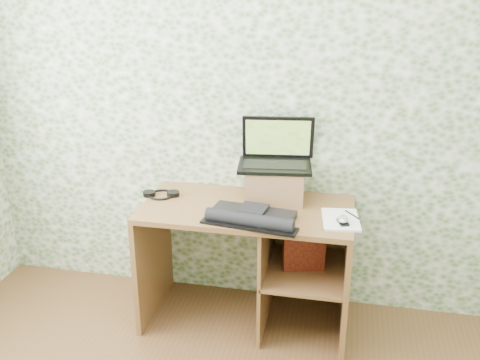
% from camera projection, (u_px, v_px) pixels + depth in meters
% --- Properties ---
extents(wall_back, '(3.50, 0.00, 3.50)m').
position_uv_depth(wall_back, '(257.00, 100.00, 3.12)').
color(wall_back, white).
rests_on(wall_back, ground).
extents(desk, '(1.20, 0.60, 0.75)m').
position_uv_depth(desk, '(261.00, 248.00, 3.14)').
color(desk, brown).
rests_on(desk, floor).
extents(riser, '(0.36, 0.31, 0.20)m').
position_uv_depth(riser, '(274.00, 183.00, 3.11)').
color(riser, brown).
rests_on(riser, desk).
extents(laptop, '(0.45, 0.34, 0.28)m').
position_uv_depth(laptop, '(276.00, 154.00, 3.09)').
color(laptop, black).
rests_on(laptop, riser).
extents(keyboard, '(0.53, 0.32, 0.07)m').
position_uv_depth(keyboard, '(251.00, 217.00, 2.85)').
color(keyboard, black).
rests_on(keyboard, desk).
extents(headphones, '(0.22, 0.18, 0.03)m').
position_uv_depth(headphones, '(161.00, 194.00, 3.19)').
color(headphones, black).
rests_on(headphones, desk).
extents(notepad, '(0.22, 0.29, 0.01)m').
position_uv_depth(notepad, '(341.00, 220.00, 2.86)').
color(notepad, white).
rests_on(notepad, desk).
extents(mouse, '(0.08, 0.10, 0.03)m').
position_uv_depth(mouse, '(343.00, 221.00, 2.80)').
color(mouse, silver).
rests_on(mouse, notepad).
extents(pen, '(0.08, 0.10, 0.01)m').
position_uv_depth(pen, '(352.00, 215.00, 2.90)').
color(pen, black).
rests_on(pen, notepad).
extents(red_box, '(0.25, 0.13, 0.28)m').
position_uv_depth(red_box, '(304.00, 247.00, 3.05)').
color(red_box, '#9B260E').
rests_on(red_box, desk).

